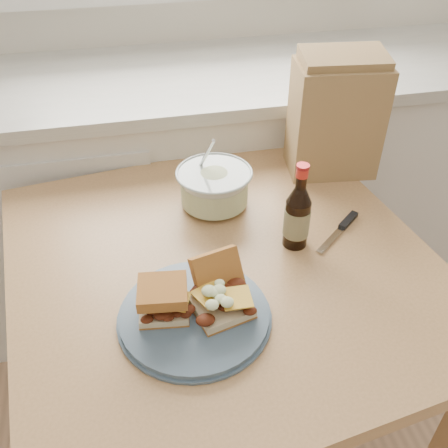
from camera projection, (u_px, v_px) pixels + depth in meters
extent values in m
cube|color=white|center=(208.00, 191.00, 1.96)|extent=(2.40, 0.60, 0.90)
cube|color=beige|center=(205.00, 76.00, 1.67)|extent=(2.50, 0.64, 0.04)
cube|color=tan|center=(223.00, 266.00, 1.16)|extent=(1.07, 1.07, 0.04)
cube|color=tan|center=(55.00, 303.00, 1.60)|extent=(0.07, 0.07, 0.75)
cube|color=tan|center=(291.00, 244.00, 1.83)|extent=(0.07, 0.07, 0.75)
cylinder|color=#455B70|center=(194.00, 316.00, 1.00)|extent=(0.30, 0.30, 0.02)
cube|color=beige|center=(164.00, 309.00, 0.99)|extent=(0.11, 0.10, 0.02)
cube|color=gold|center=(163.00, 298.00, 0.97)|extent=(0.06, 0.06, 0.00)
cube|color=#AC712D|center=(162.00, 291.00, 0.96)|extent=(0.11, 0.10, 0.03)
cube|color=beige|center=(222.00, 307.00, 0.99)|extent=(0.13, 0.12, 0.02)
cube|color=gold|center=(222.00, 295.00, 0.97)|extent=(0.08, 0.08, 0.00)
cube|color=#AC712D|center=(217.00, 273.00, 1.02)|extent=(0.12, 0.09, 0.09)
cone|color=#B1BEBA|center=(214.00, 189.00, 1.28)|extent=(0.19, 0.19, 0.10)
cylinder|color=beige|center=(214.00, 190.00, 1.29)|extent=(0.17, 0.17, 0.06)
torus|color=#B1BEBA|center=(214.00, 173.00, 1.25)|extent=(0.20, 0.20, 0.01)
cylinder|color=silver|center=(205.00, 157.00, 1.25)|extent=(0.04, 0.07, 0.13)
cylinder|color=black|center=(296.00, 223.00, 1.15)|extent=(0.06, 0.06, 0.12)
cone|color=black|center=(300.00, 195.00, 1.10)|extent=(0.06, 0.06, 0.04)
cylinder|color=black|center=(302.00, 178.00, 1.08)|extent=(0.02, 0.02, 0.05)
cylinder|color=red|center=(302.00, 173.00, 1.07)|extent=(0.03, 0.03, 0.02)
cylinder|color=maroon|center=(303.00, 167.00, 1.06)|extent=(0.03, 0.03, 0.01)
cylinder|color=#313E1F|center=(297.00, 222.00, 1.15)|extent=(0.06, 0.06, 0.07)
cube|color=silver|center=(332.00, 238.00, 1.20)|extent=(0.11, 0.10, 0.00)
cube|color=black|center=(348.00, 220.00, 1.25)|extent=(0.07, 0.06, 0.01)
cube|color=#A58450|center=(335.00, 119.00, 1.36)|extent=(0.25, 0.18, 0.31)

